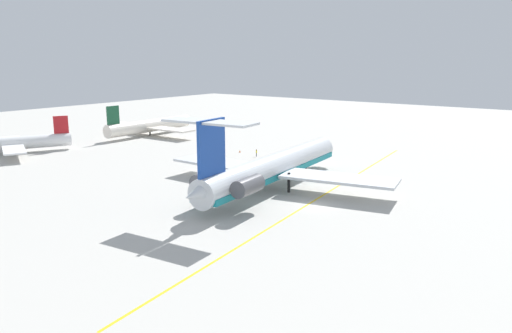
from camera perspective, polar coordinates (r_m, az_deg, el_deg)
ground at (r=77.97m, az=6.97°, el=-4.57°), size 350.64×350.64×0.00m
main_jetliner at (r=86.15m, az=1.67°, el=-0.16°), size 48.91×43.24×14.24m
airliner_mid_left at (r=132.78m, az=-26.63°, el=2.39°), size 26.75×27.01×8.45m
airliner_mid_right at (r=151.14m, az=-11.91°, el=4.67°), size 32.41×31.93×9.73m
ground_crew_near_nose at (r=112.82m, az=-4.60°, el=1.41°), size 0.29×0.45×1.80m
ground_crew_near_tail at (r=115.51m, az=0.05°, el=1.69°), size 0.43×0.27×1.71m
safety_cone_nose at (r=120.84m, az=-1.87°, el=1.77°), size 0.40×0.40×0.55m
taxiway_centreline at (r=83.42m, az=7.52°, el=-3.44°), size 96.14×11.03×0.01m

